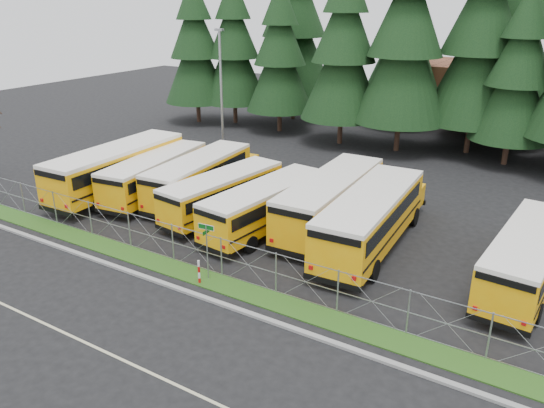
# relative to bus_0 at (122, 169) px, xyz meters

# --- Properties ---
(ground) EXTENTS (120.00, 120.00, 0.00)m
(ground) POSITION_rel_bus_0_xyz_m (13.62, -4.92, -1.61)
(ground) COLOR black
(ground) RESTS_ON ground
(curb) EXTENTS (50.00, 0.25, 0.12)m
(curb) POSITION_rel_bus_0_xyz_m (13.62, -8.02, -1.55)
(curb) COLOR gray
(curb) RESTS_ON ground
(grass_verge) EXTENTS (50.00, 1.40, 0.06)m
(grass_verge) POSITION_rel_bus_0_xyz_m (13.62, -6.62, -1.58)
(grass_verge) COLOR #1C4714
(grass_verge) RESTS_ON ground
(road_lane_line) EXTENTS (50.00, 0.12, 0.01)m
(road_lane_line) POSITION_rel_bus_0_xyz_m (13.62, -12.92, -1.61)
(road_lane_line) COLOR beige
(road_lane_line) RESTS_ON ground
(chainlink_fence) EXTENTS (44.00, 0.10, 2.00)m
(chainlink_fence) POSITION_rel_bus_0_xyz_m (13.62, -5.92, -0.61)
(chainlink_fence) COLOR #919499
(chainlink_fence) RESTS_ON ground
(brick_building) EXTENTS (22.00, 10.00, 6.00)m
(brick_building) POSITION_rel_bus_0_xyz_m (19.62, 35.08, 1.39)
(brick_building) COLOR brown
(brick_building) RESTS_ON ground
(bus_0) EXTENTS (3.37, 12.40, 3.22)m
(bus_0) POSITION_rel_bus_0_xyz_m (0.00, 0.00, 0.00)
(bus_0) COLOR #FCA107
(bus_0) RESTS_ON ground
(bus_1) EXTENTS (3.81, 10.82, 2.78)m
(bus_1) POSITION_rel_bus_0_xyz_m (2.49, 0.82, -0.22)
(bus_1) COLOR #FCA107
(bus_1) RESTS_ON ground
(bus_2) EXTENTS (3.39, 10.96, 2.83)m
(bus_2) POSITION_rel_bus_0_xyz_m (5.29, 1.93, -0.20)
(bus_2) COLOR #FCA107
(bus_2) RESTS_ON ground
(bus_3) EXTENTS (3.66, 10.27, 2.63)m
(bus_3) POSITION_rel_bus_0_xyz_m (8.34, 0.44, -0.30)
(bus_3) COLOR #FCA107
(bus_3) RESTS_ON ground
(bus_4) EXTENTS (3.60, 10.60, 2.73)m
(bus_4) POSITION_rel_bus_0_xyz_m (11.66, -0.06, -0.25)
(bus_4) COLOR #FCA107
(bus_4) RESTS_ON ground
(bus_5) EXTENTS (3.19, 11.81, 3.07)m
(bus_5) POSITION_rel_bus_0_xyz_m (14.55, 2.20, -0.08)
(bus_5) COLOR #FCA107
(bus_5) RESTS_ON ground
(bus_6) EXTENTS (3.43, 12.10, 3.14)m
(bus_6) POSITION_rel_bus_0_xyz_m (17.51, 0.77, -0.04)
(bus_6) COLOR #FCA107
(bus_6) RESTS_ON ground
(bus_east) EXTENTS (3.22, 10.68, 2.76)m
(bus_east) POSITION_rel_bus_0_xyz_m (25.00, 0.60, -0.23)
(bus_east) COLOR #FCA107
(bus_east) RESTS_ON ground
(street_sign) EXTENTS (0.84, 0.55, 2.81)m
(street_sign) POSITION_rel_bus_0_xyz_m (12.26, -6.52, 0.42)
(street_sign) COLOR #919499
(street_sign) RESTS_ON ground
(striped_bollard) EXTENTS (0.11, 0.11, 1.20)m
(striped_bollard) POSITION_rel_bus_0_xyz_m (12.17, -7.07, -1.01)
(striped_bollard) COLOR #B20C0C
(striped_bollard) RESTS_ON ground
(light_standard) EXTENTS (0.70, 0.35, 10.14)m
(light_standard) POSITION_rel_bus_0_xyz_m (0.57, 10.58, 3.89)
(light_standard) COLOR #919499
(light_standard) RESTS_ON ground
(conifer_0) EXTENTS (6.61, 6.61, 14.63)m
(conifer_0) POSITION_rel_bus_0_xyz_m (-9.46, 19.83, 5.70)
(conifer_0) COLOR black
(conifer_0) RESTS_ON ground
(conifer_1) EXTENTS (6.65, 6.65, 14.71)m
(conifer_1) POSITION_rel_bus_0_xyz_m (-5.91, 21.53, 5.74)
(conifer_1) COLOR black
(conifer_1) RESTS_ON ground
(conifer_2) EXTENTS (6.41, 6.41, 14.19)m
(conifer_2) POSITION_rel_bus_0_xyz_m (0.02, 20.67, 5.48)
(conifer_2) COLOR black
(conifer_2) RESTS_ON ground
(conifer_3) EXTENTS (7.18, 7.18, 15.88)m
(conifer_3) POSITION_rel_bus_0_xyz_m (7.08, 19.46, 6.33)
(conifer_3) COLOR black
(conifer_3) RESTS_ON ground
(conifer_4) EXTENTS (7.91, 7.91, 17.49)m
(conifer_4) POSITION_rel_bus_0_xyz_m (12.29, 19.78, 7.13)
(conifer_4) COLOR black
(conifer_4) RESTS_ON ground
(conifer_5) EXTENTS (8.13, 8.13, 17.98)m
(conifer_5) POSITION_rel_bus_0_xyz_m (17.61, 22.29, 7.38)
(conifer_5) COLOR black
(conifer_5) RESTS_ON ground
(conifer_6) EXTENTS (6.17, 6.17, 13.64)m
(conifer_6) POSITION_rel_bus_0_xyz_m (20.95, 20.39, 5.21)
(conifer_6) COLOR black
(conifer_6) RESTS_ON ground
(conifer_10) EXTENTS (8.58, 8.58, 18.98)m
(conifer_10) POSITION_rel_bus_0_xyz_m (-1.62, 26.27, 7.88)
(conifer_10) COLOR black
(conifer_10) RESTS_ON ground
(conifer_11) EXTENTS (8.17, 8.17, 18.07)m
(conifer_11) POSITION_rel_bus_0_xyz_m (9.24, 29.18, 7.42)
(conifer_11) COLOR black
(conifer_11) RESTS_ON ground
(conifer_12) EXTENTS (9.81, 9.81, 21.70)m
(conifer_12) POSITION_rel_bus_0_xyz_m (18.89, 27.59, 9.24)
(conifer_12) COLOR black
(conifer_12) RESTS_ON ground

